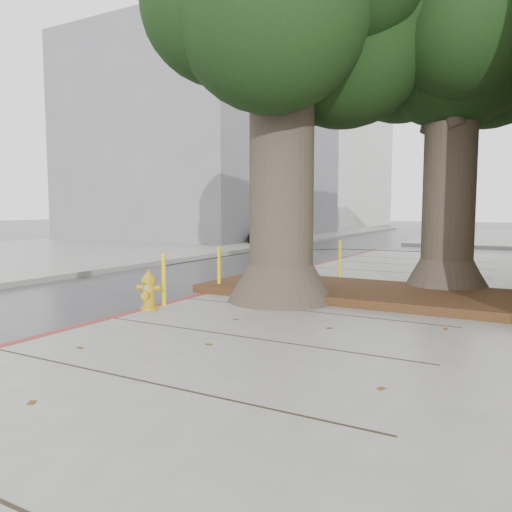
{
  "coord_description": "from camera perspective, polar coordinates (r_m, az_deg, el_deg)",
  "views": [
    {
      "loc": [
        3.83,
        -5.73,
        1.89
      ],
      "look_at": [
        -0.19,
        1.52,
        1.1
      ],
      "focal_mm": 35.0,
      "sensor_mm": 36.0,
      "label": 1
    }
  ],
  "objects": [
    {
      "name": "bollard_ring",
      "position": [
        11.21,
        4.06,
        -0.85
      ],
      "size": [
        3.79,
        5.39,
        0.95
      ],
      "color": "#E0BD0C",
      "rests_on": "sidewalk_main"
    },
    {
      "name": "sidewalk_opposite",
      "position": [
        23.85,
        -19.5,
        0.77
      ],
      "size": [
        14.0,
        60.0,
        0.15
      ],
      "primitive_type": "cube",
      "color": "slate",
      "rests_on": "ground"
    },
    {
      "name": "ground",
      "position": [
        7.15,
        -4.66,
        -9.91
      ],
      "size": [
        140.0,
        140.0,
        0.0
      ],
      "primitive_type": "plane",
      "color": "#28282B",
      "rests_on": "ground"
    },
    {
      "name": "tree_near",
      "position": [
        9.99,
        5.24,
        25.92
      ],
      "size": [
        4.5,
        3.8,
        7.68
      ],
      "color": "#4C3F33",
      "rests_on": "sidewalk_main"
    },
    {
      "name": "building_far_grey",
      "position": [
        33.77,
        -5.23,
        12.42
      ],
      "size": [
        12.0,
        16.0,
        12.0
      ],
      "primitive_type": "cube",
      "color": "slate",
      "rests_on": "ground"
    },
    {
      "name": "fire_hydrant",
      "position": [
        8.79,
        -12.14,
        -3.83
      ],
      "size": [
        0.37,
        0.37,
        0.7
      ],
      "rotation": [
        0.0,
        0.0,
        0.34
      ],
      "color": "#C09613",
      "rests_on": "sidewalk_main"
    },
    {
      "name": "planter_bed",
      "position": [
        10.2,
        11.96,
        -4.04
      ],
      "size": [
        6.4,
        2.6,
        0.16
      ],
      "primitive_type": "cube",
      "color": "black",
      "rests_on": "sidewalk_main"
    },
    {
      "name": "car_dark",
      "position": [
        26.57,
        2.11,
        2.65
      ],
      "size": [
        2.09,
        4.25,
        1.19
      ],
      "primitive_type": "imported",
      "rotation": [
        0.0,
        0.0,
        0.1
      ],
      "color": "black",
      "rests_on": "ground"
    },
    {
      "name": "tree_far",
      "position": [
        11.54,
        23.57,
        20.73
      ],
      "size": [
        4.5,
        3.8,
        7.17
      ],
      "color": "#4C3F33",
      "rests_on": "sidewalk_main"
    },
    {
      "name": "curb_red",
      "position": [
        10.25,
        -6.22,
        -4.79
      ],
      "size": [
        0.14,
        26.0,
        0.16
      ],
      "primitive_type": "cube",
      "color": "maroon",
      "rests_on": "ground"
    },
    {
      "name": "building_far_white",
      "position": [
        55.12,
        6.81,
        11.25
      ],
      "size": [
        12.0,
        18.0,
        15.0
      ],
      "primitive_type": "cube",
      "color": "silver",
      "rests_on": "ground"
    }
  ]
}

